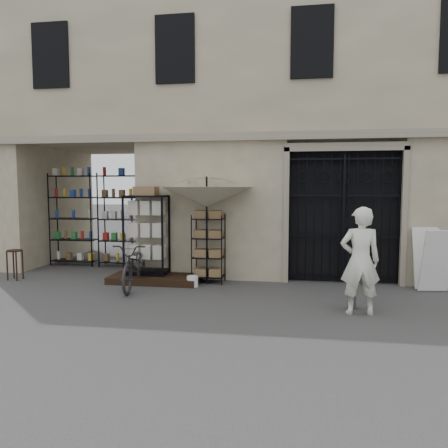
% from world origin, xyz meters
% --- Properties ---
extents(ground, '(80.00, 80.00, 0.00)m').
position_xyz_m(ground, '(0.00, 0.00, 0.00)').
color(ground, black).
rests_on(ground, ground).
extents(main_building, '(14.00, 4.00, 9.00)m').
position_xyz_m(main_building, '(0.00, 4.00, 4.50)').
color(main_building, tan).
rests_on(main_building, ground).
extents(shop_recess, '(3.00, 1.70, 3.00)m').
position_xyz_m(shop_recess, '(-4.50, 2.80, 1.50)').
color(shop_recess, black).
rests_on(shop_recess, ground).
extents(shop_shelving, '(2.70, 0.50, 2.50)m').
position_xyz_m(shop_shelving, '(-4.55, 3.30, 1.25)').
color(shop_shelving, black).
rests_on(shop_shelving, ground).
extents(iron_gate, '(2.50, 0.21, 3.00)m').
position_xyz_m(iron_gate, '(1.75, 2.28, 1.50)').
color(iron_gate, black).
rests_on(iron_gate, ground).
extents(step_platform, '(2.00, 0.90, 0.15)m').
position_xyz_m(step_platform, '(-2.40, 1.55, 0.07)').
color(step_platform, black).
rests_on(step_platform, ground).
extents(display_cabinet, '(0.97, 0.69, 1.95)m').
position_xyz_m(display_cabinet, '(-2.62, 1.69, 0.96)').
color(display_cabinet, black).
rests_on(display_cabinet, step_platform).
extents(wire_rack, '(0.79, 0.67, 1.53)m').
position_xyz_m(wire_rack, '(-1.20, 1.72, 0.75)').
color(wire_rack, black).
rests_on(wire_rack, ground).
extents(market_umbrella, '(2.10, 2.12, 2.84)m').
position_xyz_m(market_umbrella, '(-1.21, 1.58, 2.04)').
color(market_umbrella, black).
rests_on(market_umbrella, ground).
extents(white_bucket, '(0.29, 0.29, 0.23)m').
position_xyz_m(white_bucket, '(-1.46, 1.25, 0.12)').
color(white_bucket, white).
rests_on(white_bucket, ground).
extents(bicycle, '(0.77, 1.06, 1.87)m').
position_xyz_m(bicycle, '(-2.63, 0.94, 0.00)').
color(bicycle, black).
rests_on(bicycle, ground).
extents(wooden_stool, '(0.41, 0.41, 0.69)m').
position_xyz_m(wooden_stool, '(-5.67, 1.30, 0.36)').
color(wooden_stool, black).
rests_on(wooden_stool, ground).
extents(steel_bollard, '(0.17, 0.17, 0.81)m').
position_xyz_m(steel_bollard, '(1.70, 0.04, 0.40)').
color(steel_bollard, '#595B60').
rests_on(steel_bollard, ground).
extents(shopkeeper, '(0.82, 1.87, 0.44)m').
position_xyz_m(shopkeeper, '(1.78, -0.26, 0.00)').
color(shopkeeper, silver).
rests_on(shopkeeper, ground).
extents(easel_sign, '(0.70, 0.78, 1.27)m').
position_xyz_m(easel_sign, '(3.49, 1.65, 0.66)').
color(easel_sign, silver).
rests_on(easel_sign, ground).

